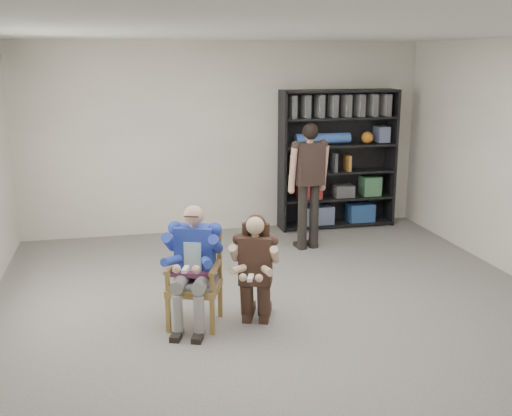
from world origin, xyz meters
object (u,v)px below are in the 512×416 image
object	(u,v)px
armchair	(194,280)
standing_man	(309,187)
bookshelf	(338,160)
seated_man	(194,266)
kneeling_woman	(255,271)

from	to	relation	value
armchair	standing_man	size ratio (longest dim) A/B	0.54
armchair	bookshelf	size ratio (longest dim) A/B	0.44
seated_man	bookshelf	world-z (taller)	bookshelf
kneeling_woman	bookshelf	bearing A→B (deg)	77.73
kneeling_woman	standing_man	xyz separation A→B (m)	(1.25, 2.20, 0.31)
seated_man	bookshelf	xyz separation A→B (m)	(2.61, 3.07, 0.44)
kneeling_woman	standing_man	distance (m)	2.54
bookshelf	seated_man	bearing A→B (deg)	-130.36
standing_man	bookshelf	bearing A→B (deg)	41.91
armchair	seated_man	world-z (taller)	seated_man
armchair	standing_man	xyz separation A→B (m)	(1.83, 2.08, 0.40)
seated_man	kneeling_woman	world-z (taller)	seated_man
bookshelf	standing_man	distance (m)	1.27
seated_man	standing_man	size ratio (longest dim) A/B	0.70
bookshelf	standing_man	xyz separation A→B (m)	(-0.78, -0.99, -0.19)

